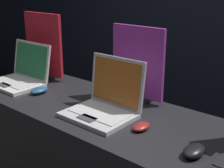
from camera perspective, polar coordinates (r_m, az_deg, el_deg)
name	(u,v)px	position (r m, az deg, el deg)	size (l,w,h in m)	color
laptop_front	(21,74)	(2.04, -16.29, 1.68)	(0.35, 0.29, 0.25)	silver
mouse_front	(39,90)	(1.85, -13.20, -1.16)	(0.07, 0.12, 0.03)	navy
promo_stand_front	(44,47)	(2.12, -12.39, 6.57)	(0.35, 0.07, 0.43)	black
laptop_middle	(106,102)	(1.52, -1.17, -3.30)	(0.32, 0.29, 0.27)	#B7B7BC
mouse_middle	(141,127)	(1.39, 5.35, -7.76)	(0.06, 0.10, 0.03)	maroon
promo_stand_middle	(137,66)	(1.67, 4.67, 3.34)	(0.32, 0.07, 0.40)	black
mouse_back	(194,151)	(1.23, 14.75, -11.75)	(0.07, 0.11, 0.04)	black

